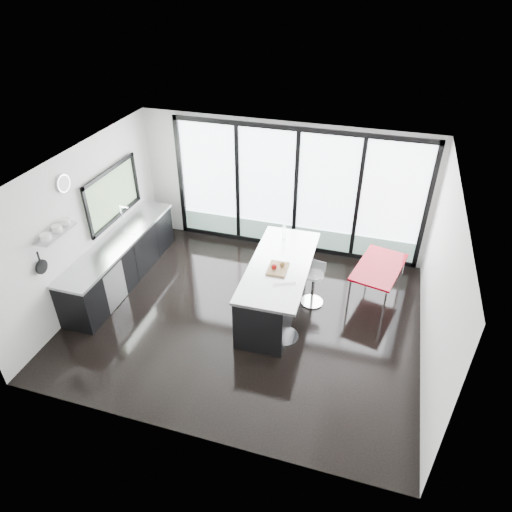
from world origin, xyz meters
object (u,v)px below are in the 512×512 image
(bar_stool_far, at_px, (313,288))
(red_table, at_px, (377,281))
(bar_stool_near, at_px, (285,319))
(island, at_px, (275,286))

(bar_stool_far, xyz_separation_m, red_table, (1.10, 0.52, 0.02))
(bar_stool_near, height_order, bar_stool_far, bar_stool_near)
(bar_stool_far, bearing_deg, island, -139.36)
(bar_stool_near, distance_m, bar_stool_far, 1.08)
(bar_stool_near, relative_size, red_table, 0.60)
(island, xyz_separation_m, bar_stool_far, (0.63, 0.35, -0.17))
(island, height_order, bar_stool_near, island)
(island, height_order, red_table, island)
(island, relative_size, bar_stool_far, 3.71)
(bar_stool_near, bearing_deg, island, 94.28)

